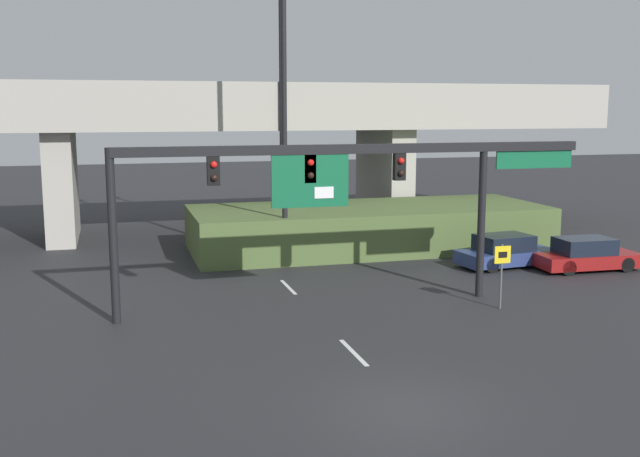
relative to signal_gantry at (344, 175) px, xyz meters
The scene contains 10 objects.
ground_plane 9.99m from the signal_gantry, 97.93° to the right, with size 160.00×160.00×0.00m, color #262628.
lane_markings 5.77m from the signal_gantry, 110.53° to the left, with size 0.14×34.83×0.01m.
signal_gantry is the anchor object (origin of this frame).
speed_limit_sign 6.25m from the signal_gantry, 19.04° to the right, with size 0.60×0.11×2.26m.
highway_light_pole_near 13.17m from the signal_gantry, 86.75° to the left, with size 0.70×0.36×14.28m.
highway_light_pole_far 8.66m from the signal_gantry, 92.76° to the left, with size 0.70×0.36×16.97m.
overpass_bridge 16.84m from the signal_gantry, 94.18° to the left, with size 42.09×7.78×8.14m.
grass_embankment 11.60m from the signal_gantry, 66.30° to the left, with size 17.25×6.59×2.07m.
parked_sedan_near_right 10.60m from the signal_gantry, 26.73° to the left, with size 4.52×2.33×1.41m.
parked_sedan_mid_right 12.71m from the signal_gantry, 13.66° to the left, with size 4.49×1.92×1.40m.
Camera 1 is at (-6.39, -15.44, 6.87)m, focal length 42.00 mm.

